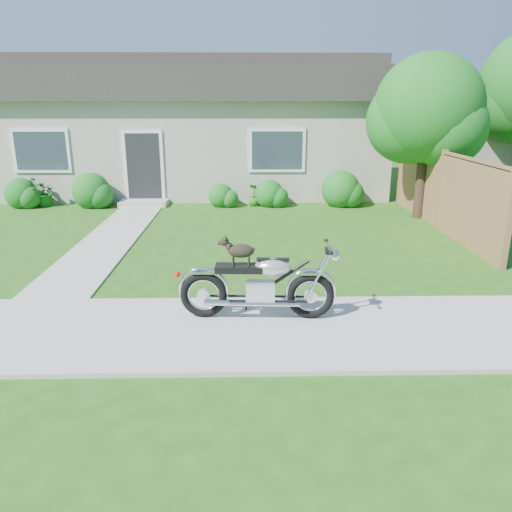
{
  "coord_description": "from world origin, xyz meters",
  "views": [
    {
      "loc": [
        1.57,
        -6.17,
        2.96
      ],
      "look_at": [
        1.71,
        1.0,
        0.75
      ],
      "focal_mm": 35.0,
      "sensor_mm": 36.0,
      "label": 1
    }
  ],
  "objects": [
    {
      "name": "potted_plant_right",
      "position": [
        1.82,
        8.55,
        0.33
      ],
      "size": [
        0.52,
        0.52,
        0.66
      ],
      "primitive_type": "imported",
      "rotation": [
        0.0,
        0.0,
        2.5
      ],
      "color": "#326A1D",
      "rests_on": "ground"
    },
    {
      "name": "house",
      "position": [
        -0.0,
        11.99,
        2.16
      ],
      "size": [
        12.6,
        7.03,
        4.5
      ],
      "color": "#ACA99B",
      "rests_on": "ground"
    },
    {
      "name": "motorcycle_with_dog",
      "position": [
        1.75,
        0.34,
        0.55
      ],
      "size": [
        2.22,
        0.6,
        1.17
      ],
      "rotation": [
        0.0,
        0.0,
        -0.05
      ],
      "color": "black",
      "rests_on": "sidewalk"
    },
    {
      "name": "fence",
      "position": [
        6.3,
        5.75,
        0.94
      ],
      "size": [
        0.12,
        6.62,
        1.9
      ],
      "color": "brown",
      "rests_on": "ground"
    },
    {
      "name": "sidewalk",
      "position": [
        0.0,
        0.0,
        0.02
      ],
      "size": [
        24.0,
        2.2,
        0.04
      ],
      "primitive_type": "cube",
      "color": "#9E9B93",
      "rests_on": "ground"
    },
    {
      "name": "shrub_row",
      "position": [
        0.04,
        8.5,
        0.43
      ],
      "size": [
        10.47,
        1.14,
        1.14
      ],
      "color": "#185E19",
      "rests_on": "ground"
    },
    {
      "name": "walkway",
      "position": [
        -1.5,
        5.0,
        0.01
      ],
      "size": [
        1.2,
        8.0,
        0.03
      ],
      "primitive_type": "cube",
      "color": "#9E9B93",
      "rests_on": "ground"
    },
    {
      "name": "potted_plant_left",
      "position": [
        -4.41,
        8.55,
        0.43
      ],
      "size": [
        0.69,
        0.79,
        0.85
      ],
      "primitive_type": "imported",
      "rotation": [
        0.0,
        0.0,
        4.68
      ],
      "color": "#155216",
      "rests_on": "ground"
    },
    {
      "name": "tree_near",
      "position": [
        6.3,
        6.79,
        2.69
      ],
      "size": [
        2.77,
        2.73,
        4.19
      ],
      "color": "#3D2B1C",
      "rests_on": "ground"
    },
    {
      "name": "ground",
      "position": [
        0.0,
        0.0,
        0.0
      ],
      "size": [
        80.0,
        80.0,
        0.0
      ],
      "primitive_type": "plane",
      "color": "#235114",
      "rests_on": "ground"
    }
  ]
}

